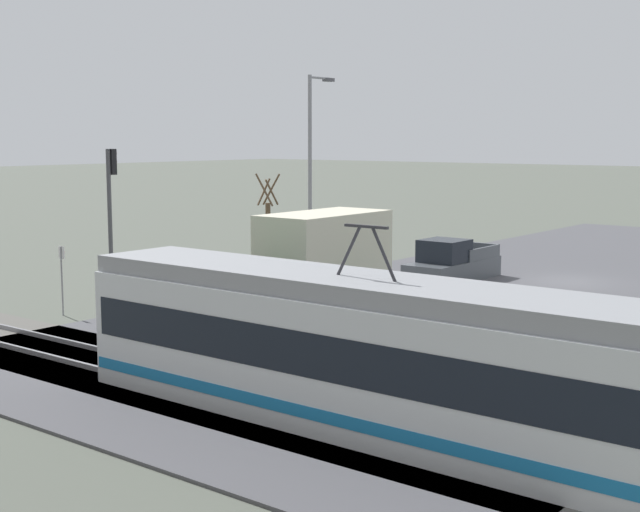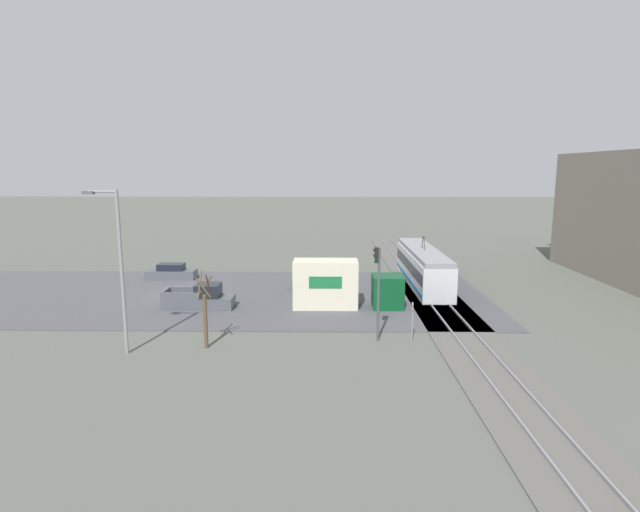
% 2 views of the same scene
% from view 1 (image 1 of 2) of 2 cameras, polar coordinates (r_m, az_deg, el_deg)
% --- Properties ---
extents(ground_plane, '(320.00, 320.00, 0.00)m').
position_cam_1_polar(ground_plane, '(40.32, 15.52, -1.70)').
color(ground_plane, '#565B51').
extents(road_surface, '(19.32, 51.80, 0.08)m').
position_cam_1_polar(road_surface, '(40.31, 15.52, -1.64)').
color(road_surface, '#4C4C51').
rests_on(road_surface, ground).
extents(rail_bed, '(67.42, 4.40, 0.22)m').
position_cam_1_polar(rail_bed, '(22.55, -6.58, -8.62)').
color(rail_bed, '#5B5954').
rests_on(rail_bed, ground).
extents(light_rail_tram, '(14.97, 2.72, 4.41)m').
position_cam_1_polar(light_rail_tram, '(19.30, 2.92, -6.37)').
color(light_rail_tram, silver).
rests_on(light_rail_tram, ground).
extents(box_truck, '(2.42, 8.39, 3.65)m').
position_cam_1_polar(box_truck, '(30.26, -1.08, -1.07)').
color(box_truck, '#0C4723').
rests_on(box_truck, ground).
extents(pickup_truck, '(1.97, 5.35, 1.87)m').
position_cam_1_polar(pickup_truck, '(39.44, 8.41, -0.55)').
color(pickup_truck, '#4C5156').
rests_on(pickup_truck, ground).
extents(sedan_car_1, '(1.74, 4.67, 1.48)m').
position_cam_1_polar(sedan_car_1, '(28.65, 10.46, -3.87)').
color(sedan_car_1, '#0C4723').
rests_on(sedan_car_1, ground).
extents(traffic_light_pole, '(0.28, 0.47, 5.90)m').
position_cam_1_polar(traffic_light_pole, '(33.94, -13.23, 3.10)').
color(traffic_light_pole, '#47474C').
rests_on(traffic_light_pole, ground).
extents(street_tree, '(1.10, 0.91, 4.64)m').
position_cam_1_polar(street_tree, '(42.22, -3.34, 1.86)').
color(street_tree, brown).
rests_on(street_tree, ground).
extents(street_lamp_near_crossing, '(0.36, 1.95, 9.48)m').
position_cam_1_polar(street_lamp_near_crossing, '(46.15, -0.51, 6.44)').
color(street_lamp_near_crossing, gray).
rests_on(street_lamp_near_crossing, ground).
extents(no_parking_sign, '(0.32, 0.08, 2.49)m').
position_cam_1_polar(no_parking_sign, '(32.97, -16.19, -1.10)').
color(no_parking_sign, gray).
rests_on(no_parking_sign, ground).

